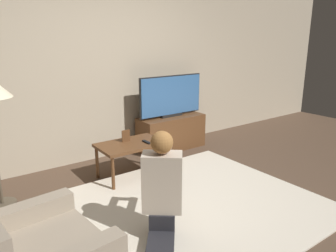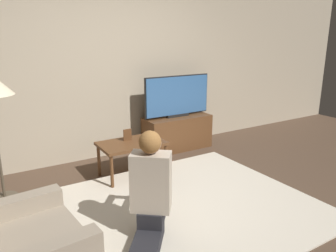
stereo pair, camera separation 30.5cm
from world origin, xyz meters
The scene contains 9 objects.
ground_plane centered at (0.00, 0.00, 0.00)m, with size 10.00×10.00×0.00m, color brown.
wall_back centered at (0.00, 1.93, 1.30)m, with size 10.00×0.06×2.60m.
rug centered at (0.00, 0.00, 0.01)m, with size 2.64×2.28×0.02m.
tv_stand centered at (0.95, 1.61, 0.26)m, with size 1.07×0.42×0.52m.
tv centered at (0.95, 1.62, 0.85)m, with size 1.12×0.08×0.64m.
coffee_table centered at (-0.11, 1.03, 0.40)m, with size 0.81×0.51×0.45m.
person_kneeling centered at (-0.55, -0.27, 0.49)m, with size 0.70×0.80×0.97m.
picture_frame centered at (-0.13, 1.13, 0.52)m, with size 0.11×0.01×0.15m.
remote centered at (0.06, 0.93, 0.46)m, with size 0.04×0.15×0.02m.
Camera 2 is at (-1.76, -2.53, 1.74)m, focal length 35.00 mm.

